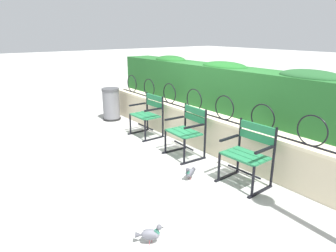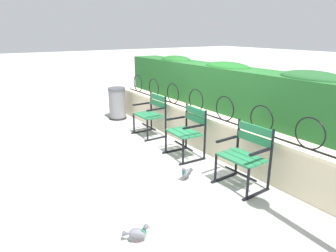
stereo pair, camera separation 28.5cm
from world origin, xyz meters
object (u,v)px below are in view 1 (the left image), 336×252
object	(u,v)px
park_chair_right	(249,152)
pigeon_near_chairs	(190,172)
pigeon_far_side	(150,234)
park_chair_centre	(187,130)
trash_bin	(111,105)
park_chair_left	(148,114)

from	to	relation	value
park_chair_right	pigeon_near_chairs	world-z (taller)	park_chair_right
pigeon_near_chairs	pigeon_far_side	bearing A→B (deg)	-56.26
pigeon_far_side	park_chair_centre	bearing A→B (deg)	130.87
pigeon_near_chairs	pigeon_far_side	world-z (taller)	same
pigeon_near_chairs	trash_bin	xyz separation A→B (m)	(-3.56, 0.52, 0.26)
pigeon_near_chairs	park_chair_centre	bearing A→B (deg)	142.75
park_chair_centre	pigeon_near_chairs	size ratio (longest dim) A/B	3.14
park_chair_centre	pigeon_far_side	world-z (taller)	park_chair_centre
park_chair_left	park_chair_centre	world-z (taller)	park_chair_centre
pigeon_near_chairs	pigeon_far_side	distance (m)	1.51
park_chair_centre	park_chair_right	distance (m)	1.30
park_chair_right	pigeon_far_side	distance (m)	1.89
park_chair_left	trash_bin	bearing A→B (deg)	-177.01
pigeon_near_chairs	trash_bin	distance (m)	3.61
park_chair_left	pigeon_near_chairs	size ratio (longest dim) A/B	3.11
pigeon_far_side	park_chair_left	bearing A→B (deg)	147.09
park_chair_left	park_chair_right	bearing A→B (deg)	-0.55
park_chair_left	trash_bin	size ratio (longest dim) A/B	1.09
park_chair_centre	park_chair_right	bearing A→B (deg)	1.16
park_chair_right	trash_bin	world-z (taller)	park_chair_right
park_chair_right	pigeon_far_side	bearing A→B (deg)	-81.64
park_chair_left	trash_bin	distance (m)	1.54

